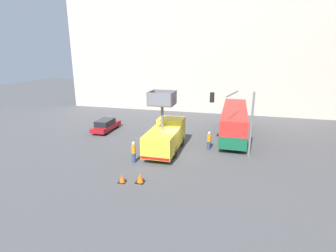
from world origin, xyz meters
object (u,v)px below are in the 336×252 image
object	(u,v)px
traffic_light_pole	(236,112)
traffic_cone_mid_road	(140,178)
utility_truck	(166,136)
parked_car_curbside	(106,125)
road_worker_near_truck	(134,152)
traffic_cone_near_truck	(122,179)
road_worker_directing	(209,141)
city_bus	(234,120)

from	to	relation	value
traffic_light_pole	traffic_cone_mid_road	distance (m)	10.27
utility_truck	parked_car_curbside	world-z (taller)	utility_truck
road_worker_near_truck	traffic_cone_near_truck	xyz separation A→B (m)	(0.49, -3.50, -0.65)
road_worker_near_truck	road_worker_directing	world-z (taller)	road_worker_near_truck
road_worker_near_truck	traffic_cone_near_truck	world-z (taller)	road_worker_near_truck
road_worker_near_truck	traffic_cone_mid_road	size ratio (longest dim) A/B	2.58
traffic_cone_mid_road	traffic_cone_near_truck	bearing A→B (deg)	-165.89
utility_truck	road_worker_directing	world-z (taller)	utility_truck
city_bus	parked_car_curbside	xyz separation A→B (m)	(-14.62, -1.97, -1.13)
traffic_cone_mid_road	road_worker_directing	bearing A→B (deg)	62.78
traffic_cone_near_truck	traffic_cone_mid_road	xyz separation A→B (m)	(1.25, 0.31, 0.06)
road_worker_directing	traffic_cone_near_truck	xyz separation A→B (m)	(-5.29, -8.17, -0.61)
parked_car_curbside	traffic_light_pole	bearing A→B (deg)	-14.46
utility_truck	road_worker_directing	bearing A→B (deg)	22.31
utility_truck	traffic_cone_near_truck	world-z (taller)	utility_truck
utility_truck	city_bus	bearing A→B (deg)	47.92
city_bus	traffic_cone_mid_road	size ratio (longest dim) A/B	16.79
utility_truck	road_worker_near_truck	bearing A→B (deg)	-122.08
traffic_light_pole	road_worker_near_truck	bearing A→B (deg)	-153.74
utility_truck	parked_car_curbside	bearing A→B (deg)	151.23
traffic_light_pole	parked_car_curbside	xyz separation A→B (m)	(-14.76, 3.81, -3.26)
road_worker_near_truck	traffic_cone_mid_road	world-z (taller)	road_worker_near_truck
utility_truck	traffic_cone_near_truck	xyz separation A→B (m)	(-1.45, -6.59, -1.27)
traffic_cone_near_truck	parked_car_curbside	distance (m)	13.38
utility_truck	road_worker_directing	distance (m)	4.21
traffic_light_pole	city_bus	bearing A→B (deg)	91.38
road_worker_directing	traffic_cone_mid_road	world-z (taller)	road_worker_directing
city_bus	traffic_cone_mid_road	xyz separation A→B (m)	(-6.23, -12.96, -1.50)
road_worker_directing	traffic_cone_near_truck	distance (m)	9.75
traffic_light_pole	road_worker_directing	xyz separation A→B (m)	(-2.33, 0.67, -3.08)
road_worker_directing	parked_car_curbside	world-z (taller)	road_worker_directing
city_bus	traffic_light_pole	bearing A→B (deg)	-163.43
traffic_light_pole	traffic_cone_mid_road	xyz separation A→B (m)	(-6.37, -7.19, -3.63)
traffic_cone_near_truck	traffic_light_pole	bearing A→B (deg)	44.56
traffic_light_pole	traffic_cone_near_truck	size ratio (longest dim) A/B	9.61
city_bus	traffic_cone_mid_road	world-z (taller)	city_bus
city_bus	traffic_cone_near_truck	xyz separation A→B (m)	(-7.48, -13.28, -1.56)
parked_car_curbside	traffic_cone_near_truck	bearing A→B (deg)	-57.74
traffic_light_pole	traffic_cone_mid_road	world-z (taller)	traffic_light_pole
road_worker_near_truck	traffic_cone_near_truck	distance (m)	3.60
utility_truck	traffic_light_pole	distance (m)	6.69
utility_truck	traffic_cone_near_truck	bearing A→B (deg)	-102.39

